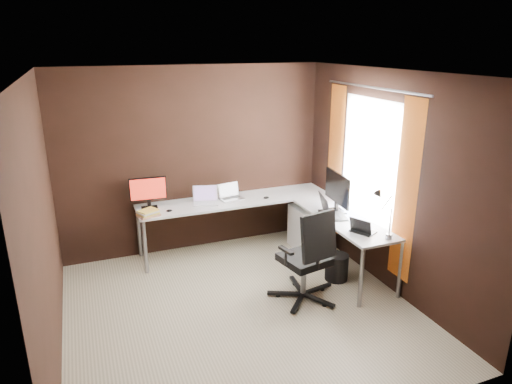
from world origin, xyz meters
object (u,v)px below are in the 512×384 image
Objects in this scene: laptop_black_big at (330,212)px; desk_lamp at (383,208)px; wastebasket at (337,267)px; laptop_white at (205,199)px; office_chair at (306,273)px; monitor_left at (148,191)px; drawer_pedestal at (309,228)px; monitor_right at (337,190)px; laptop_silver at (230,195)px; book_stack at (148,213)px; laptop_black_small at (362,229)px.

laptop_black_big is 0.84m from desk_lamp.
laptop_black_big is 1.42× the size of wastebasket.
desk_lamp is at bearing -35.38° from laptop_white.
laptop_black_big is 0.42× the size of office_chair.
desk_lamp is (2.21, -1.88, 0.11)m from monitor_left.
drawer_pedestal is at bearing -8.18° from monitor_left.
office_chair is (-0.59, -0.53, -0.47)m from laptop_black_big.
monitor_right is 1.48m from laptop_silver.
laptop_silver is 1.05× the size of wastebasket.
laptop_silver is 2.18m from desk_lamp.
book_stack is at bearing -97.58° from monitor_left.
desk_lamp is at bearing -172.63° from monitor_right.
laptop_black_small is at bearing -73.34° from wastebasket.
monitor_right is at bearing -17.85° from book_stack.
laptop_silver is 1.15× the size of book_stack.
monitor_right is 0.29m from laptop_black_big.
monitor_left is at bearing 24.25° from laptop_black_small.
laptop_silver reaches higher than wastebasket.
desk_lamp is (0.12, -0.18, 0.30)m from laptop_black_small.
book_stack is 2.06m from office_chair.
book_stack is (-2.23, 0.72, -0.25)m from monitor_right.
monitor_left is 0.76m from laptop_white.
laptop_black_small is 1.09× the size of book_stack.
laptop_black_big reaches higher than laptop_silver.
monitor_right is at bearing -82.59° from drawer_pedestal.
wastebasket is at bearing -96.42° from drawer_pedestal.
laptop_black_big is at bearing -21.52° from book_stack.
drawer_pedestal reaches higher than wastebasket.
laptop_silver is 1.42m from laptop_black_big.
laptop_silver is (0.36, 0.04, -0.00)m from laptop_white.
monitor_right is (2.18, -1.01, 0.06)m from monitor_left.
book_stack is (-0.06, -0.29, -0.19)m from monitor_left.
laptop_black_small is (2.09, -1.70, -0.19)m from monitor_left.
laptop_white is 0.35× the size of office_chair.
monitor_left is 2.90m from desk_lamp.
laptop_black_big reaches higher than laptop_white.
wastebasket is at bearing 14.26° from office_chair.
monitor_right reaches higher than book_stack.
monitor_left is 2.40m from monitor_right.
monitor_left is at bearing 70.37° from monitor_right.
monitor_right is 1.15× the size of desk_lamp.
book_stack reaches higher than wastebasket.
monitor_left reaches higher than drawer_pedestal.
monitor_right is 1.35× the size of laptop_black_big.
laptop_black_small reaches higher than wastebasket.
desk_lamp reaches higher than drawer_pedestal.
monitor_left is 1.11m from laptop_silver.
drawer_pedestal is 1.31× the size of laptop_black_big.
laptop_silver is (-1.01, 0.41, 0.48)m from drawer_pedestal.
office_chair is at bearing -50.58° from laptop_white.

